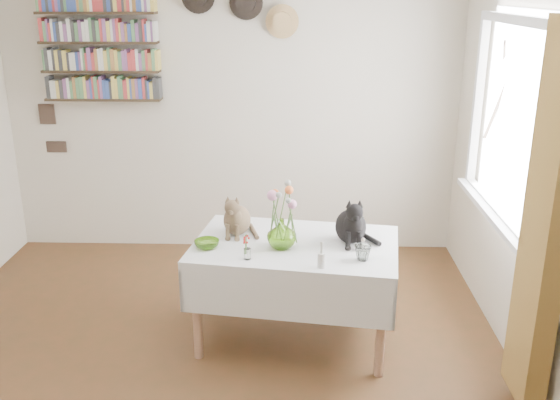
{
  "coord_description": "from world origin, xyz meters",
  "views": [
    {
      "loc": [
        0.6,
        -3.21,
        2.32
      ],
      "look_at": [
        0.48,
        0.5,
        1.05
      ],
      "focal_mm": 40.0,
      "sensor_mm": 36.0,
      "label": 1
    }
  ],
  "objects_px": {
    "dining_table": "(295,267)",
    "tabby_cat": "(237,212)",
    "flower_vase": "(282,234)",
    "black_cat": "(351,218)",
    "bookshelf_unit": "(99,47)"
  },
  "relations": [
    {
      "from": "dining_table",
      "to": "flower_vase",
      "type": "relative_size",
      "value": 7.26
    },
    {
      "from": "black_cat",
      "to": "tabby_cat",
      "type": "bearing_deg",
      "value": 166.33
    },
    {
      "from": "dining_table",
      "to": "bookshelf_unit",
      "type": "xyz_separation_m",
      "value": [
        -1.68,
        1.56,
        1.3
      ]
    },
    {
      "from": "dining_table",
      "to": "tabby_cat",
      "type": "relative_size",
      "value": 4.71
    },
    {
      "from": "black_cat",
      "to": "bookshelf_unit",
      "type": "bearing_deg",
      "value": 138.8
    },
    {
      "from": "dining_table",
      "to": "flower_vase",
      "type": "xyz_separation_m",
      "value": [
        -0.09,
        -0.08,
        0.28
      ]
    },
    {
      "from": "tabby_cat",
      "to": "bookshelf_unit",
      "type": "xyz_separation_m",
      "value": [
        -1.28,
        1.4,
        0.97
      ]
    },
    {
      "from": "flower_vase",
      "to": "dining_table",
      "type": "bearing_deg",
      "value": 42.83
    },
    {
      "from": "tabby_cat",
      "to": "flower_vase",
      "type": "xyz_separation_m",
      "value": [
        0.31,
        -0.24,
        -0.05
      ]
    },
    {
      "from": "bookshelf_unit",
      "to": "flower_vase",
      "type": "bearing_deg",
      "value": -45.81
    },
    {
      "from": "flower_vase",
      "to": "bookshelf_unit",
      "type": "distance_m",
      "value": 2.51
    },
    {
      "from": "tabby_cat",
      "to": "black_cat",
      "type": "height_order",
      "value": "black_cat"
    },
    {
      "from": "tabby_cat",
      "to": "bookshelf_unit",
      "type": "relative_size",
      "value": 0.31
    },
    {
      "from": "tabby_cat",
      "to": "flower_vase",
      "type": "distance_m",
      "value": 0.4
    },
    {
      "from": "tabby_cat",
      "to": "flower_vase",
      "type": "bearing_deg",
      "value": -27.88
    }
  ]
}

